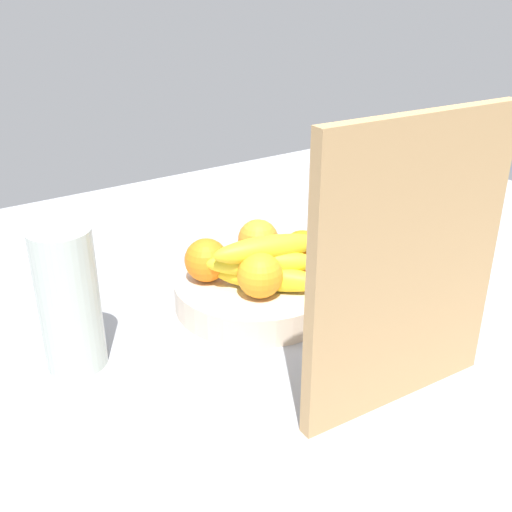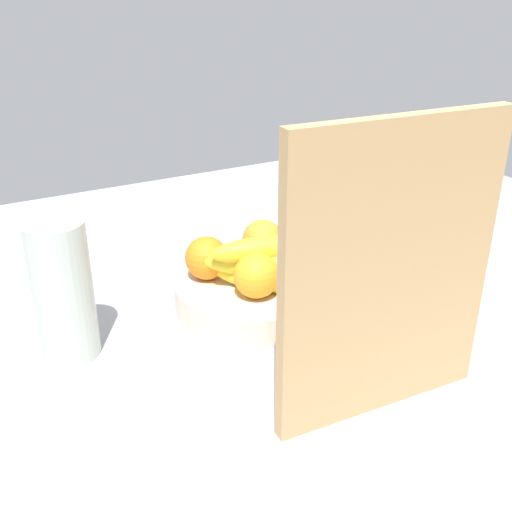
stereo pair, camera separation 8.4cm
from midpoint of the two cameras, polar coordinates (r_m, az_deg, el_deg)
The scene contains 10 objects.
ground_plane at distance 99.94cm, azimuth -1.27°, elevation -4.98°, with size 180.00×140.00×3.00cm, color #92949B.
fruit_bowl at distance 97.00cm, azimuth -2.47°, elevation -3.42°, with size 26.31×26.31×4.59cm, color beige.
orange_front_left at distance 101.45cm, azimuth -2.16°, elevation 1.53°, with size 6.93×6.93×6.93cm, color orange.
orange_front_right at distance 94.73cm, azimuth -7.27°, elevation -0.44°, with size 6.93×6.93×6.93cm, color orange.
orange_center at distance 89.27cm, azimuth -2.30°, elevation -1.91°, with size 6.93×6.93×6.93cm, color orange.
orange_back_left at distance 97.03cm, azimuth 1.98°, elevation 0.39°, with size 6.93×6.93×6.93cm, color orange.
banana_bunch at distance 91.33cm, azimuth -1.73°, elevation -0.73°, with size 17.96×15.35×8.40cm.
cutting_board at distance 69.98cm, azimuth 11.00°, elevation -1.27°, with size 28.00×1.80×36.00cm, color tan.
thermos_tumbler at distance 83.80cm, azimuth -20.12°, elevation -4.01°, with size 8.04×8.04×19.90cm, color #B7C1B6.
jar_lid at distance 116.89cm, azimuth 6.92°, elevation 0.81°, with size 6.26×6.26×1.78cm, color silver.
Camera 1 is at (51.44, 69.89, 48.42)cm, focal length 42.10 mm.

